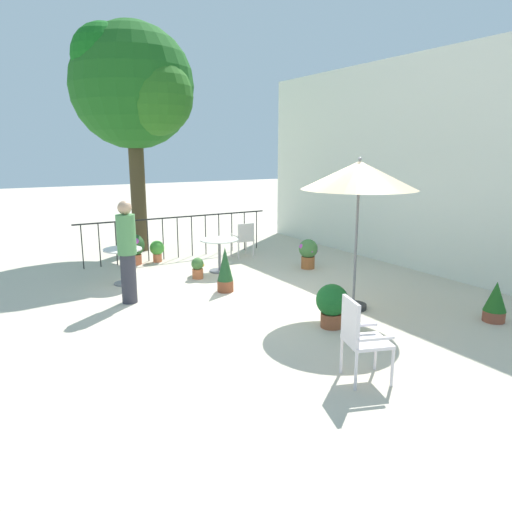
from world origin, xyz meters
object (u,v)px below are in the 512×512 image
Objects in this scene: patio_umbrella_0 at (359,177)px; cafe_table_0 at (219,249)px; shade_tree at (135,86)px; cafe_table_1 at (123,259)px; patio_chair_0 at (360,335)px; potted_plant_4 at (134,247)px; potted_plant_3 at (198,267)px; potted_plant_2 at (308,252)px; patio_chair_1 at (244,238)px; potted_plant_5 at (495,302)px; standing_person at (127,251)px; potted_plant_1 at (157,250)px; potted_plant_6 at (332,304)px; potted_plant_0 at (225,270)px.

cafe_table_0 is (-3.36, -0.81, -1.67)m from patio_umbrella_0.
shade_tree is 7.58× the size of cafe_table_1.
patio_chair_0 is 1.37× the size of potted_plant_4.
potted_plant_3 is at bearing 76.11° from cafe_table_1.
potted_plant_2 is (-2.61, 1.01, -1.81)m from patio_umbrella_0.
patio_chair_1 is at bearing 105.68° from cafe_table_1.
potted_plant_3 is at bearing -154.74° from patio_umbrella_0.
potted_plant_2 is at bearing -173.94° from potted_plant_5.
patio_umbrella_0 reaches higher than cafe_table_0.
standing_person is (0.85, -1.66, 0.69)m from potted_plant_3.
potted_plant_1 is at bearing -151.51° from cafe_table_0.
patio_chair_1 reaches higher than potted_plant_6.
potted_plant_5 reaches higher than potted_plant_1.
standing_person is (1.21, -0.24, 0.42)m from cafe_table_1.
potted_plant_5 is at bearing 29.31° from potted_plant_4.
shade_tree is 5.76× the size of patio_chair_0.
cafe_table_1 is at bearing -167.45° from patio_chair_0.
cafe_table_0 is 2.14m from potted_plant_4.
potted_plant_3 is (3.30, 0.10, -3.88)m from shade_tree.
standing_person reaches higher than patio_chair_0.
potted_plant_1 is 0.77× the size of potted_plant_2.
cafe_table_0 is at bearing -155.29° from potted_plant_5.
shade_tree is 6.59× the size of patio_chair_1.
potted_plant_4 is (-0.64, -2.55, -0.09)m from patio_chair_1.
shade_tree is 2.26× the size of patio_umbrella_0.
patio_umbrella_0 is 3.01× the size of cafe_table_0.
patio_chair_1 is at bearing 130.32° from cafe_table_0.
cafe_table_0 reaches higher than cafe_table_1.
potted_plant_2 is at bearing 104.89° from potted_plant_0.
patio_chair_1 is 1.20× the size of potted_plant_4.
potted_plant_6 is (5.42, 0.81, 0.07)m from potted_plant_1.
potted_plant_6 is at bearing -61.06° from patio_umbrella_0.
cafe_table_1 is at bearing -101.94° from potted_plant_2.
potted_plant_0 is at bearing 81.67° from standing_person.
patio_chair_0 is (5.31, -0.86, 0.05)m from cafe_table_0.
potted_plant_4 is (-1.89, -0.76, 0.17)m from potted_plant_3.
cafe_table_1 is at bearing -103.89° from potted_plant_3.
patio_chair_0 is at bearing -0.06° from potted_plant_1.
patio_umbrella_0 reaches higher than patio_chair_0.
potted_plant_2 is 4.21m from potted_plant_5.
patio_chair_0 reaches higher than potted_plant_4.
cafe_table_1 is at bearing -23.18° from potted_plant_4.
standing_person is at bearing -11.27° from cafe_table_1.
patio_chair_0 is 1.14× the size of patio_chair_1.
patio_chair_0 is 3.94m from potted_plant_0.
potted_plant_1 is at bearing -173.41° from potted_plant_3.
patio_chair_1 is at bearing 162.28° from patio_chair_0.
cafe_table_1 is 0.87× the size of patio_chair_1.
potted_plant_0 is 2.48m from potted_plant_2.
potted_plant_4 is at bearing -150.69° from potted_plant_5.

